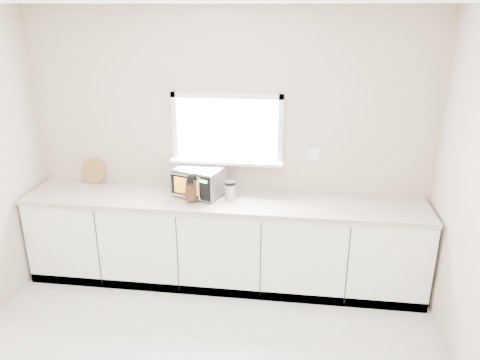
# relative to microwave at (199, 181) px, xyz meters

# --- Properties ---
(back_wall) EXTENTS (4.00, 0.17, 2.70)m
(back_wall) POSITION_rel_microwave_xyz_m (0.25, 0.22, 0.29)
(back_wall) COLOR #AFA38B
(back_wall) RESTS_ON ground
(cabinets) EXTENTS (3.92, 0.60, 0.88)m
(cabinets) POSITION_rel_microwave_xyz_m (0.25, -0.07, -0.63)
(cabinets) COLOR white
(cabinets) RESTS_ON ground
(countertop) EXTENTS (3.92, 0.64, 0.04)m
(countertop) POSITION_rel_microwave_xyz_m (0.25, -0.08, -0.17)
(countertop) COLOR #B3A194
(countertop) RESTS_ON cabinets
(microwave) EXTENTS (0.53, 0.47, 0.29)m
(microwave) POSITION_rel_microwave_xyz_m (0.00, 0.00, 0.00)
(microwave) COLOR black
(microwave) RESTS_ON countertop
(knife_block) EXTENTS (0.15, 0.21, 0.28)m
(knife_block) POSITION_rel_microwave_xyz_m (-0.02, -0.16, -0.03)
(knife_block) COLOR #4D2C1B
(knife_block) RESTS_ON countertop
(cutting_board) EXTENTS (0.26, 0.06, 0.26)m
(cutting_board) POSITION_rel_microwave_xyz_m (-1.17, 0.17, -0.02)
(cutting_board) COLOR olive
(cutting_board) RESTS_ON countertop
(coffee_grinder) EXTENTS (0.13, 0.13, 0.19)m
(coffee_grinder) POSITION_rel_microwave_xyz_m (0.32, -0.07, -0.06)
(coffee_grinder) COLOR #AFB2B7
(coffee_grinder) RESTS_ON countertop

